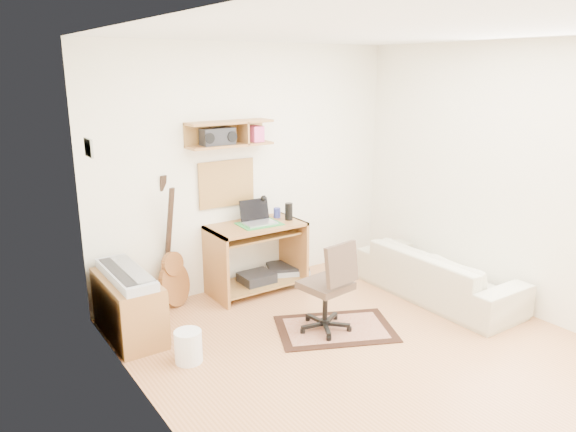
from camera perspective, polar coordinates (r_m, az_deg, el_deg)
floor at (r=4.81m, az=8.81°, el=-14.15°), size 3.60×4.00×0.01m
ceiling at (r=4.21m, az=10.33°, el=18.61°), size 3.60×4.00×0.01m
back_wall at (r=5.90m, az=-4.03°, el=5.05°), size 3.60×0.01×2.60m
left_wall at (r=3.38m, az=-13.31°, el=-3.11°), size 0.01×4.00×2.60m
right_wall at (r=5.70m, az=22.82°, el=3.52°), size 0.01×4.00×2.60m
wall_shelf at (r=5.59m, az=-6.11°, el=8.57°), size 0.90×0.25×0.26m
cork_board at (r=5.76m, az=-6.46°, el=3.42°), size 0.64×0.03×0.49m
wall_photo at (r=4.70m, az=-20.14°, el=6.72°), size 0.02×0.20×0.15m
desk at (r=5.86m, az=-3.34°, el=-4.40°), size 1.00×0.55×0.75m
laptop at (r=5.71m, az=-3.04°, el=0.35°), size 0.35×0.35×0.25m
speaker at (r=5.88m, az=0.08°, el=0.47°), size 0.08×0.08×0.19m
desk_lamp at (r=5.92m, az=-2.42°, el=1.00°), size 0.09×0.09×0.27m
pencil_cup at (r=5.98m, az=-1.16°, el=0.34°), size 0.08×0.08×0.11m
boombox at (r=5.52m, az=-7.40°, el=8.24°), size 0.34×0.15×0.17m
rug at (r=5.17m, az=4.97°, el=-11.65°), size 1.25×1.08×0.01m
task_chair at (r=4.97m, az=3.95°, el=-7.24°), size 0.51×0.51×0.88m
cabinet at (r=5.13m, az=-16.36°, el=-9.15°), size 0.40×0.90×0.55m
music_keyboard at (r=5.02m, az=-16.63°, el=-5.87°), size 0.28×0.90×0.08m
guitar at (r=5.51m, az=-12.05°, el=-2.78°), size 0.41×0.33×1.34m
waste_basket at (r=4.66m, az=-10.39°, el=-13.28°), size 0.24×0.24×0.27m
printer at (r=6.23m, az=-0.10°, el=-5.98°), size 0.56×0.51×0.17m
sofa at (r=5.90m, az=15.50°, el=-5.07°), size 0.52×1.78×0.70m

